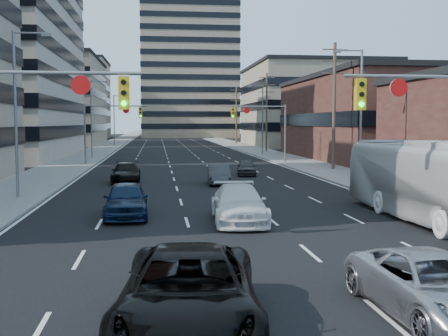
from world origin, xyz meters
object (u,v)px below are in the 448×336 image
Objects in this scene: white_van at (239,204)px; transit_bus at (433,182)px; sedan_blue at (126,200)px; silver_suv at (434,286)px; black_pickup at (189,293)px.

transit_bus reaches higher than white_van.
white_van is at bearing 173.11° from transit_bus.
transit_bus reaches higher than sedan_blue.
white_van is 1.15× the size of sedan_blue.
silver_suv is 0.40× the size of transit_bus.
sedan_blue is (-7.21, 13.57, 0.10)m from silver_suv.
silver_suv is 12.30m from transit_bus.
sedan_blue is (-4.74, 1.70, 0.02)m from white_van.
sedan_blue is at bearing 168.19° from transit_bus.
sedan_blue is (-12.78, 2.66, -0.93)m from transit_bus.
white_van is 1.08× the size of silver_suv.
black_pickup is 12.54m from white_van.
silver_suv is at bearing -63.41° from sedan_blue.
transit_bus is (10.82, 11.26, 0.89)m from black_pickup.
white_van is at bearing 82.41° from black_pickup.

